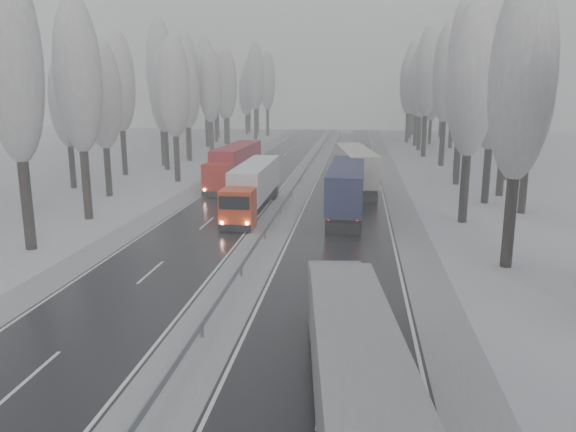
% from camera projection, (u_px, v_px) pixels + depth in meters
% --- Properties ---
extents(ground, '(260.00, 260.00, 0.00)m').
position_uv_depth(ground, '(171.00, 387.00, 19.57)').
color(ground, silver).
rests_on(ground, ground).
extents(carriageway_right, '(7.50, 200.00, 0.03)m').
position_uv_depth(carriageway_right, '(345.00, 211.00, 47.98)').
color(carriageway_right, black).
rests_on(carriageway_right, ground).
extents(carriageway_left, '(7.50, 200.00, 0.03)m').
position_uv_depth(carriageway_left, '(225.00, 208.00, 49.24)').
color(carriageway_left, black).
rests_on(carriageway_left, ground).
extents(median_slush, '(3.00, 200.00, 0.04)m').
position_uv_depth(median_slush, '(284.00, 209.00, 48.61)').
color(median_slush, '#A4A7AC').
rests_on(median_slush, ground).
extents(shoulder_right, '(2.40, 200.00, 0.04)m').
position_uv_depth(shoulder_right, '(403.00, 212.00, 47.38)').
color(shoulder_right, '#A4A7AC').
rests_on(shoulder_right, ground).
extents(shoulder_left, '(2.40, 200.00, 0.04)m').
position_uv_depth(shoulder_left, '(170.00, 206.00, 49.84)').
color(shoulder_left, '#A4A7AC').
rests_on(shoulder_left, ground).
extents(median_guardrail, '(0.12, 200.00, 0.76)m').
position_uv_depth(median_guardrail, '(284.00, 203.00, 48.47)').
color(median_guardrail, slate).
rests_on(median_guardrail, ground).
extents(tree_16, '(3.60, 3.60, 16.53)m').
position_uv_depth(tree_16, '(522.00, 80.00, 30.58)').
color(tree_16, black).
rests_on(tree_16, ground).
extents(tree_18, '(3.60, 3.60, 16.58)m').
position_uv_depth(tree_18, '(472.00, 82.00, 41.64)').
color(tree_18, black).
rests_on(tree_18, ground).
extents(tree_19, '(3.60, 3.60, 14.57)m').
position_uv_depth(tree_19, '(532.00, 99.00, 45.13)').
color(tree_19, black).
rests_on(tree_19, ground).
extents(tree_20, '(3.60, 3.60, 15.71)m').
position_uv_depth(tree_20, '(493.00, 90.00, 49.22)').
color(tree_20, black).
rests_on(tree_20, ground).
extents(tree_21, '(3.60, 3.60, 18.62)m').
position_uv_depth(tree_21, '(510.00, 69.00, 52.42)').
color(tree_21, black).
rests_on(tree_21, ground).
extents(tree_22, '(3.60, 3.60, 15.86)m').
position_uv_depth(tree_22, '(462.00, 89.00, 59.41)').
color(tree_22, black).
rests_on(tree_22, ground).
extents(tree_23, '(3.60, 3.60, 13.55)m').
position_uv_depth(tree_23, '(512.00, 102.00, 62.85)').
color(tree_23, black).
rests_on(tree_23, ground).
extents(tree_24, '(3.60, 3.60, 20.49)m').
position_uv_depth(tree_24, '(463.00, 62.00, 63.90)').
color(tree_24, black).
rests_on(tree_24, ground).
extents(tree_25, '(3.60, 3.60, 19.44)m').
position_uv_depth(tree_25, '(516.00, 69.00, 67.09)').
color(tree_25, black).
rests_on(tree_25, ground).
extents(tree_26, '(3.60, 3.60, 18.78)m').
position_uv_depth(tree_26, '(446.00, 75.00, 74.11)').
color(tree_26, black).
rests_on(tree_26, ground).
extents(tree_27, '(3.60, 3.60, 17.62)m').
position_uv_depth(tree_27, '(495.00, 81.00, 77.28)').
color(tree_27, black).
rests_on(tree_27, ground).
extents(tree_28, '(3.60, 3.60, 19.62)m').
position_uv_depth(tree_28, '(427.00, 73.00, 84.48)').
color(tree_28, black).
rests_on(tree_28, ground).
extents(tree_29, '(3.60, 3.60, 18.11)m').
position_uv_depth(tree_29, '(472.00, 80.00, 87.67)').
color(tree_29, black).
rests_on(tree_29, ground).
extents(tree_30, '(3.60, 3.60, 17.86)m').
position_uv_depth(tree_30, '(422.00, 81.00, 94.13)').
color(tree_30, black).
rests_on(tree_30, ground).
extents(tree_31, '(3.60, 3.60, 18.58)m').
position_uv_depth(tree_31, '(454.00, 79.00, 97.19)').
color(tree_31, black).
rests_on(tree_31, ground).
extents(tree_32, '(3.60, 3.60, 17.33)m').
position_uv_depth(tree_32, '(418.00, 84.00, 101.47)').
color(tree_32, black).
rests_on(tree_32, ground).
extents(tree_33, '(3.60, 3.60, 14.33)m').
position_uv_depth(tree_33, '(432.00, 95.00, 105.38)').
color(tree_33, black).
rests_on(tree_33, ground).
extents(tree_34, '(3.60, 3.60, 17.63)m').
position_uv_depth(tree_34, '(409.00, 83.00, 108.41)').
color(tree_34, black).
rests_on(tree_34, ground).
extents(tree_35, '(3.60, 3.60, 18.25)m').
position_uv_depth(tree_35, '(455.00, 81.00, 111.09)').
color(tree_35, black).
rests_on(tree_35, ground).
extents(tree_36, '(3.60, 3.60, 20.23)m').
position_uv_depth(tree_36, '(412.00, 76.00, 117.42)').
color(tree_36, black).
rests_on(tree_36, ground).
extents(tree_37, '(3.60, 3.60, 16.37)m').
position_uv_depth(tree_37, '(443.00, 88.00, 120.99)').
color(tree_37, black).
rests_on(tree_37, ground).
extents(tree_38, '(3.60, 3.60, 17.97)m').
position_uv_depth(tree_38, '(415.00, 83.00, 127.76)').
color(tree_38, black).
rests_on(tree_38, ground).
extents(tree_39, '(3.60, 3.60, 16.19)m').
position_uv_depth(tree_39, '(425.00, 88.00, 131.54)').
color(tree_39, black).
rests_on(tree_39, ground).
extents(tree_56, '(3.60, 3.60, 18.12)m').
position_uv_depth(tree_56, '(12.00, 64.00, 33.98)').
color(tree_56, black).
rests_on(tree_56, ground).
extents(tree_58, '(3.60, 3.60, 17.21)m').
position_uv_depth(tree_58, '(78.00, 77.00, 42.74)').
color(tree_58, black).
rests_on(tree_58, ground).
extents(tree_59, '(3.60, 3.60, 18.41)m').
position_uv_depth(tree_59, '(14.00, 69.00, 47.37)').
color(tree_59, black).
rests_on(tree_59, ground).
extents(tree_60, '(3.60, 3.60, 14.84)m').
position_uv_depth(tree_60, '(103.00, 96.00, 52.71)').
color(tree_60, black).
rests_on(tree_60, ground).
extents(tree_61, '(3.60, 3.60, 13.95)m').
position_uv_depth(tree_61, '(67.00, 101.00, 57.41)').
color(tree_61, black).
rests_on(tree_61, ground).
extents(tree_62, '(3.60, 3.60, 16.04)m').
position_uv_depth(tree_62, '(174.00, 88.00, 61.31)').
color(tree_62, black).
rests_on(tree_62, ground).
extents(tree_63, '(3.60, 3.60, 16.88)m').
position_uv_depth(tree_63, '(120.00, 83.00, 66.02)').
color(tree_63, black).
rests_on(tree_63, ground).
extents(tree_64, '(3.60, 3.60, 15.42)m').
position_uv_depth(tree_64, '(164.00, 91.00, 70.62)').
color(tree_64, black).
rests_on(tree_64, ground).
extents(tree_65, '(3.60, 3.60, 19.48)m').
position_uv_depth(tree_65, '(160.00, 71.00, 74.14)').
color(tree_65, black).
rests_on(tree_65, ground).
extents(tree_66, '(3.60, 3.60, 15.23)m').
position_uv_depth(tree_66, '(187.00, 92.00, 79.96)').
color(tree_66, black).
rests_on(tree_66, ground).
extents(tree_67, '(3.60, 3.60, 17.09)m').
position_uv_depth(tree_67, '(186.00, 84.00, 83.74)').
color(tree_67, black).
rests_on(tree_67, ground).
extents(tree_68, '(3.60, 3.60, 16.65)m').
position_uv_depth(tree_68, '(210.00, 86.00, 86.12)').
color(tree_68, black).
rests_on(tree_68, ground).
extents(tree_69, '(3.60, 3.60, 19.35)m').
position_uv_depth(tree_69, '(187.00, 75.00, 90.20)').
color(tree_69, black).
rests_on(tree_69, ground).
extents(tree_70, '(3.60, 3.60, 17.09)m').
position_uv_depth(tree_70, '(227.00, 84.00, 95.78)').
color(tree_70, black).
rests_on(tree_70, ground).
extents(tree_71, '(3.60, 3.60, 19.61)m').
position_uv_depth(tree_71, '(206.00, 76.00, 99.88)').
color(tree_71, black).
rests_on(tree_71, ground).
extents(tree_72, '(3.60, 3.60, 15.11)m').
position_uv_depth(tree_72, '(225.00, 92.00, 105.42)').
color(tree_72, black).
rests_on(tree_72, ground).
extents(tree_73, '(3.60, 3.60, 17.22)m').
position_uv_depth(tree_73, '(215.00, 85.00, 109.35)').
color(tree_73, black).
rests_on(tree_73, ground).
extents(tree_74, '(3.60, 3.60, 19.68)m').
position_uv_depth(tree_74, '(255.00, 77.00, 114.76)').
color(tree_74, black).
rests_on(tree_74, ground).
extents(tree_75, '(3.60, 3.60, 18.60)m').
position_uv_depth(tree_75, '(217.00, 81.00, 119.89)').
color(tree_75, black).
rests_on(tree_75, ground).
extents(tree_76, '(3.60, 3.60, 18.55)m').
position_uv_depth(tree_76, '(267.00, 81.00, 123.89)').
color(tree_76, black).
rests_on(tree_76, ground).
extents(tree_77, '(3.60, 3.60, 14.32)m').
position_uv_depth(tree_77, '(246.00, 94.00, 129.03)').
color(tree_77, black).
rests_on(tree_77, ground).
extents(tree_78, '(3.60, 3.60, 19.55)m').
position_uv_depth(tree_78, '(257.00, 79.00, 130.55)').
color(tree_78, black).
rests_on(tree_78, ground).
extents(tree_79, '(3.60, 3.60, 17.07)m').
position_uv_depth(tree_79, '(249.00, 86.00, 135.11)').
color(tree_79, black).
rests_on(tree_79, ground).
extents(truck_grey_tarp, '(3.88, 14.62, 3.72)m').
position_uv_depth(truck_grey_tarp, '(352.00, 360.00, 16.91)').
color(truck_grey_tarp, '#57575D').
rests_on(truck_grey_tarp, ground).
extents(truck_blue_box, '(2.84, 16.66, 4.26)m').
position_uv_depth(truck_blue_box, '(347.00, 185.00, 46.04)').
color(truck_blue_box, navy).
rests_on(truck_blue_box, ground).
extents(truck_cream_box, '(4.90, 17.16, 4.36)m').
position_uv_depth(truck_cream_box, '(354.00, 166.00, 57.34)').
color(truck_cream_box, '#A29A8F').
rests_on(truck_cream_box, ground).
extents(box_truck_distant, '(2.27, 6.84, 2.53)m').
position_uv_depth(box_truck_distant, '(347.00, 138.00, 104.91)').
color(box_truck_distant, '#B3B7BB').
rests_on(box_truck_distant, ground).
extents(truck_red_white, '(2.56, 15.47, 3.96)m').
position_uv_depth(truck_red_white, '(254.00, 184.00, 47.59)').
color(truck_red_white, red).
rests_on(truck_red_white, ground).
extents(truck_red_red, '(3.07, 16.52, 4.22)m').
position_uv_depth(truck_red_red, '(235.00, 163.00, 60.49)').
color(truck_red_red, '#B4160A').
rests_on(truck_red_red, ground).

